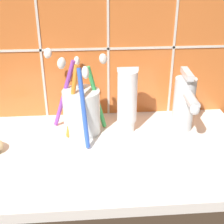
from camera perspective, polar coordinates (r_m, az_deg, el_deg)
name	(u,v)px	position (r cm, az deg, el deg)	size (l,w,h in cm)	color
sink_counter	(107,153)	(62.43, -0.98, -7.58)	(58.60, 32.37, 2.00)	white
tile_wall_backsplash	(101,22)	(69.18, -2.04, 16.17)	(68.60, 1.72, 47.08)	#C6662D
toothbrush_cup	(81,109)	(65.52, -5.64, 0.55)	(13.95, 16.29, 17.95)	silver
toothpaste_tube	(127,100)	(65.27, 2.78, 2.16)	(4.34, 4.13, 14.32)	white
sink_faucet	(185,103)	(67.32, 13.14, 1.70)	(4.53, 11.96, 13.26)	silver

